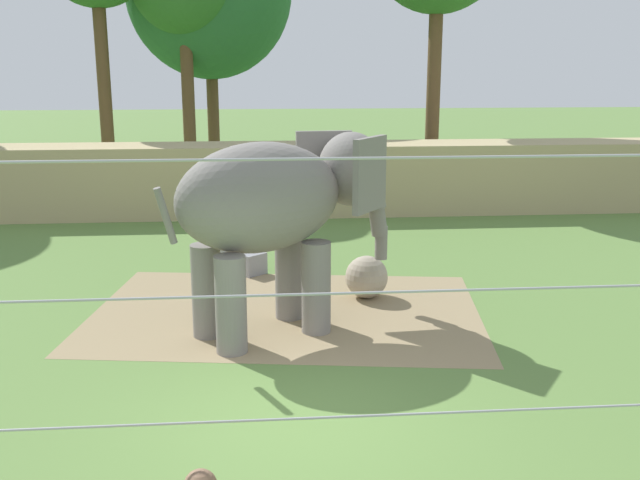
# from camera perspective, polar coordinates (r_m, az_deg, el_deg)

# --- Properties ---
(ground_plane) EXTENTS (120.00, 120.00, 0.00)m
(ground_plane) POSITION_cam_1_polar(r_m,az_deg,el_deg) (9.04, -1.62, -13.99)
(ground_plane) COLOR #5B7F3D
(dirt_patch) EXTENTS (7.19, 5.41, 0.01)m
(dirt_patch) POSITION_cam_1_polar(r_m,az_deg,el_deg) (12.70, -2.65, -5.60)
(dirt_patch) COLOR #937F5B
(dirt_patch) RESTS_ON ground
(embankment_wall) EXTENTS (36.00, 1.80, 1.97)m
(embankment_wall) POSITION_cam_1_polar(r_m,az_deg,el_deg) (20.74, -3.60, 4.77)
(embankment_wall) COLOR tan
(embankment_wall) RESTS_ON ground
(elephant) EXTENTS (3.80, 2.93, 3.10)m
(elephant) POSITION_cam_1_polar(r_m,az_deg,el_deg) (11.34, -3.27, 2.79)
(elephant) COLOR gray
(elephant) RESTS_ON ground
(enrichment_ball) EXTENTS (0.78, 0.78, 0.78)m
(enrichment_ball) POSITION_cam_1_polar(r_m,az_deg,el_deg) (13.35, 3.65, -2.89)
(enrichment_ball) COLOR tan
(enrichment_ball) RESTS_ON ground
(cable_fence) EXTENTS (12.47, 0.27, 3.71)m
(cable_fence) POSITION_cam_1_polar(r_m,az_deg,el_deg) (5.48, 0.10, -11.54)
(cable_fence) COLOR brown
(cable_fence) RESTS_ON ground
(feed_trough) EXTENTS (1.30, 1.38, 0.44)m
(feed_trough) POSITION_cam_1_polar(r_m,az_deg,el_deg) (15.26, -6.57, -1.49)
(feed_trough) COLOR gray
(feed_trough) RESTS_ON ground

